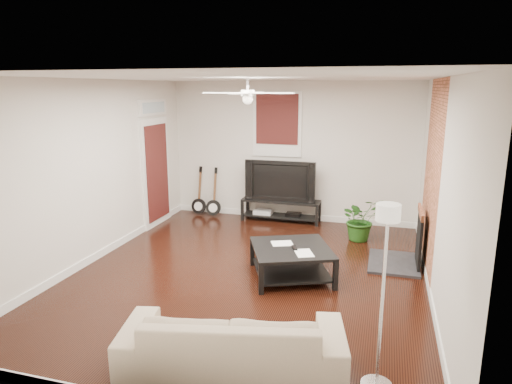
{
  "coord_description": "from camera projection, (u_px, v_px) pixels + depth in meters",
  "views": [
    {
      "loc": [
        1.81,
        -5.9,
        2.68
      ],
      "look_at": [
        0.0,
        0.4,
        1.15
      ],
      "focal_mm": 31.65,
      "sensor_mm": 36.0,
      "label": 1
    }
  ],
  "objects": [
    {
      "name": "fireplace",
      "position": [
        406.0,
        237.0,
        6.85
      ],
      "size": [
        0.8,
        1.1,
        0.92
      ],
      "primitive_type": "cube",
      "color": "black",
      "rests_on": "floor"
    },
    {
      "name": "window_back",
      "position": [
        277.0,
        124.0,
        9.03
      ],
      "size": [
        1.0,
        0.06,
        1.3
      ],
      "primitive_type": "cube",
      "color": "#3A1110",
      "rests_on": "wall_back"
    },
    {
      "name": "guitar_right",
      "position": [
        213.0,
        192.0,
        9.47
      ],
      "size": [
        0.34,
        0.25,
        1.04
      ],
      "primitive_type": null,
      "rotation": [
        0.0,
        0.0,
        0.09
      ],
      "color": "black",
      "rests_on": "floor"
    },
    {
      "name": "ceiling_fan",
      "position": [
        248.0,
        93.0,
        6.02
      ],
      "size": [
        1.24,
        1.24,
        0.32
      ],
      "primitive_type": null,
      "color": "white",
      "rests_on": "ceiling"
    },
    {
      "name": "tv",
      "position": [
        281.0,
        180.0,
        9.08
      ],
      "size": [
        1.42,
        0.19,
        0.82
      ],
      "primitive_type": "imported",
      "color": "black",
      "rests_on": "tv_stand"
    },
    {
      "name": "room",
      "position": [
        248.0,
        181.0,
        6.3
      ],
      "size": [
        5.01,
        6.01,
        2.81
      ],
      "color": "black",
      "rests_on": "ground"
    },
    {
      "name": "floor_lamp",
      "position": [
        382.0,
        299.0,
        3.93
      ],
      "size": [
        0.34,
        0.34,
        1.74
      ],
      "primitive_type": null,
      "rotation": [
        0.0,
        0.0,
        0.22
      ],
      "color": "silver",
      "rests_on": "floor"
    },
    {
      "name": "door_left",
      "position": [
        156.0,
        162.0,
        8.77
      ],
      "size": [
        0.08,
        1.0,
        2.5
      ],
      "primitive_type": "cube",
      "color": "white",
      "rests_on": "wall_left"
    },
    {
      "name": "coffee_table",
      "position": [
        291.0,
        262.0,
        6.48
      ],
      "size": [
        1.41,
        1.41,
        0.45
      ],
      "primitive_type": "cube",
      "rotation": [
        0.0,
        0.0,
        0.4
      ],
      "color": "black",
      "rests_on": "floor"
    },
    {
      "name": "potted_plant",
      "position": [
        360.0,
        219.0,
        8.02
      ],
      "size": [
        0.92,
        0.9,
        0.78
      ],
      "primitive_type": "imported",
      "rotation": [
        0.0,
        0.0,
        0.61
      ],
      "color": "#205317",
      "rests_on": "floor"
    },
    {
      "name": "brick_accent",
      "position": [
        431.0,
        177.0,
        6.56
      ],
      "size": [
        0.02,
        2.2,
        2.8
      ],
      "primitive_type": "cube",
      "color": "brown",
      "rests_on": "floor"
    },
    {
      "name": "tv_stand",
      "position": [
        281.0,
        210.0,
        9.21
      ],
      "size": [
        1.59,
        0.42,
        0.44
      ],
      "primitive_type": "cube",
      "color": "black",
      "rests_on": "floor"
    },
    {
      "name": "sofa",
      "position": [
        233.0,
        340.0,
        4.33
      ],
      "size": [
        2.26,
        1.27,
        0.62
      ],
      "primitive_type": "imported",
      "rotation": [
        0.0,
        0.0,
        3.36
      ],
      "color": "tan",
      "rests_on": "floor"
    },
    {
      "name": "guitar_left",
      "position": [
        198.0,
        191.0,
        9.6
      ],
      "size": [
        0.32,
        0.23,
        1.04
      ],
      "primitive_type": null,
      "rotation": [
        0.0,
        0.0,
        -0.02
      ],
      "color": "black",
      "rests_on": "floor"
    }
  ]
}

